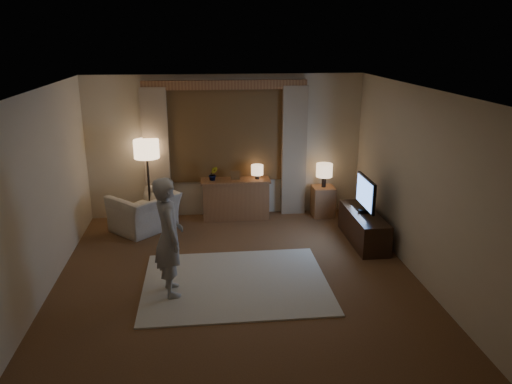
{
  "coord_description": "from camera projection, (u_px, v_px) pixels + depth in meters",
  "views": [
    {
      "loc": [
        -0.43,
        -6.2,
        3.25
      ],
      "look_at": [
        0.32,
        0.6,
        1.09
      ],
      "focal_mm": 35.0,
      "sensor_mm": 36.0,
      "label": 1
    }
  ],
  "objects": [
    {
      "name": "room",
      "position": [
        234.0,
        178.0,
        6.98
      ],
      "size": [
        5.04,
        5.54,
        2.64
      ],
      "color": "brown",
      "rests_on": "ground"
    },
    {
      "name": "rug",
      "position": [
        236.0,
        283.0,
        6.83
      ],
      "size": [
        2.5,
        2.0,
        0.02
      ],
      "primitive_type": "cube",
      "color": "beige",
      "rests_on": "floor"
    },
    {
      "name": "sideboard",
      "position": [
        236.0,
        200.0,
        9.18
      ],
      "size": [
        1.2,
        0.4,
        0.7
      ],
      "primitive_type": "cube",
      "color": "brown",
      "rests_on": "floor"
    },
    {
      "name": "picture_frame",
      "position": [
        235.0,
        176.0,
        9.05
      ],
      "size": [
        0.16,
        0.02,
        0.2
      ],
      "primitive_type": "cube",
      "color": "brown",
      "rests_on": "sideboard"
    },
    {
      "name": "plant",
      "position": [
        213.0,
        174.0,
        8.99
      ],
      "size": [
        0.17,
        0.13,
        0.3
      ],
      "primitive_type": "imported",
      "color": "#999999",
      "rests_on": "sideboard"
    },
    {
      "name": "table_lamp_sideboard",
      "position": [
        257.0,
        170.0,
        9.06
      ],
      "size": [
        0.22,
        0.22,
        0.3
      ],
      "color": "black",
      "rests_on": "sideboard"
    },
    {
      "name": "floor_lamp",
      "position": [
        147.0,
        154.0,
        8.71
      ],
      "size": [
        0.44,
        0.44,
        1.51
      ],
      "color": "black",
      "rests_on": "floor"
    },
    {
      "name": "armchair",
      "position": [
        145.0,
        212.0,
        8.61
      ],
      "size": [
        1.33,
        1.33,
        0.65
      ],
      "primitive_type": "imported",
      "rotation": [
        0.0,
        0.0,
        -2.36
      ],
      "color": "beige",
      "rests_on": "floor"
    },
    {
      "name": "side_table",
      "position": [
        323.0,
        201.0,
        9.33
      ],
      "size": [
        0.4,
        0.4,
        0.56
      ],
      "primitive_type": "cube",
      "color": "brown",
      "rests_on": "floor"
    },
    {
      "name": "table_lamp_side",
      "position": [
        324.0,
        171.0,
        9.15
      ],
      "size": [
        0.3,
        0.3,
        0.44
      ],
      "color": "black",
      "rests_on": "side_table"
    },
    {
      "name": "tv_stand",
      "position": [
        363.0,
        227.0,
        8.15
      ],
      "size": [
        0.45,
        1.4,
        0.5
      ],
      "primitive_type": "cube",
      "color": "black",
      "rests_on": "floor"
    },
    {
      "name": "tv",
      "position": [
        366.0,
        194.0,
        7.97
      ],
      "size": [
        0.2,
        0.82,
        0.59
      ],
      "color": "black",
      "rests_on": "tv_stand"
    },
    {
      "name": "person",
      "position": [
        169.0,
        237.0,
        6.33
      ],
      "size": [
        0.49,
        0.64,
        1.57
      ],
      "primitive_type": "imported",
      "rotation": [
        0.0,
        0.0,
        1.8
      ],
      "color": "#A19C95",
      "rests_on": "rug"
    }
  ]
}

